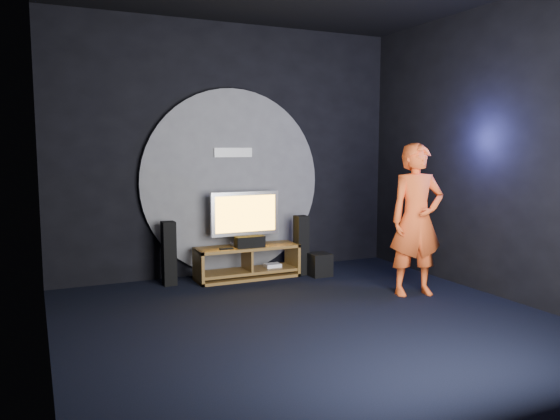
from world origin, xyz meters
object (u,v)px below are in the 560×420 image
object	(u,v)px
media_console	(248,264)
tv	(245,216)
tower_speaker_right	(301,245)
tower_speaker_left	(169,253)
player	(416,220)
subwoofer	(319,265)

from	to	relation	value
media_console	tv	world-z (taller)	tv
tower_speaker_right	tv	bearing A→B (deg)	168.11
media_console	tower_speaker_left	distance (m)	1.09
tower_speaker_right	player	xyz separation A→B (m)	(0.79, -1.52, 0.50)
subwoofer	player	world-z (taller)	player
player	tower_speaker_left	bearing A→B (deg)	159.51
tower_speaker_left	player	size ratio (longest dim) A/B	0.45
tv	tower_speaker_left	xyz separation A→B (m)	(-1.06, 0.02, -0.44)
subwoofer	player	xyz separation A→B (m)	(0.60, -1.33, 0.76)
tv	player	world-z (taller)	player
media_console	player	size ratio (longest dim) A/B	0.77
media_console	tv	distance (m)	0.66
media_console	tv	bearing A→B (deg)	95.94
tower_speaker_right	media_console	bearing A→B (deg)	172.85
media_console	subwoofer	distance (m)	1.01
tower_speaker_left	tower_speaker_right	size ratio (longest dim) A/B	1.00
tv	player	distance (m)	2.31
tv	media_console	bearing A→B (deg)	-84.06
media_console	subwoofer	size ratio (longest dim) A/B	4.46
tv	subwoofer	xyz separation A→B (m)	(0.97, -0.35, -0.70)
media_console	tower_speaker_right	bearing A→B (deg)	-7.15
tv	tower_speaker_left	bearing A→B (deg)	179.14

